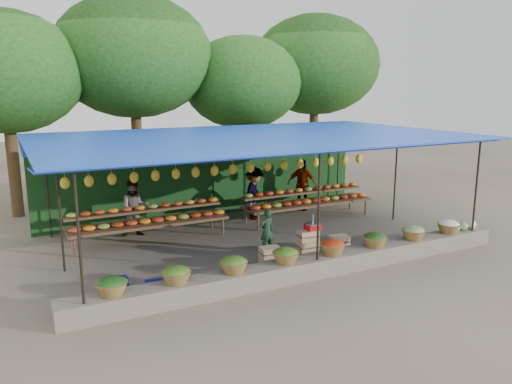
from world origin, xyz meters
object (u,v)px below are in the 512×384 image
crate_counter (306,249)px  weighing_scale (313,226)px  vendor_seated (267,231)px  blue_crate_back (157,287)px  blue_crate_front (117,285)px

crate_counter → weighing_scale: 0.57m
vendor_seated → blue_crate_back: (-3.16, -1.23, -0.41)m
vendor_seated → blue_crate_front: (-3.84, -0.73, -0.41)m
crate_counter → vendor_seated: bearing=114.2°
crate_counter → blue_crate_back: 3.65m
weighing_scale → blue_crate_front: weighing_scale is taller
vendor_seated → blue_crate_front: size_ratio=2.50×
crate_counter → blue_crate_front: bearing=175.6°
weighing_scale → blue_crate_front: (-4.48, 0.33, -0.73)m
vendor_seated → blue_crate_back: bearing=15.0°
weighing_scale → blue_crate_back: size_ratio=0.84×
vendor_seated → crate_counter: bearing=107.9°
crate_counter → weighing_scale: weighing_scale is taller
weighing_scale → blue_crate_back: bearing=-177.5°
crate_counter → vendor_seated: vendor_seated is taller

